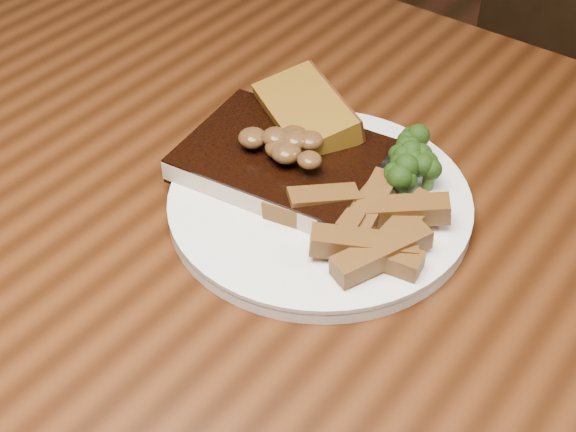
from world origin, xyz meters
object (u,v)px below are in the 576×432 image
Objects in this scene: steak at (282,161)px; potato_wedges at (374,225)px; plate at (320,204)px; dining_table at (297,323)px; garlic_bread at (305,130)px.

steak reaches higher than potato_wedges.
potato_wedges is (0.06, -0.01, 0.02)m from plate.
potato_wedges is (0.05, 0.05, 0.12)m from dining_table.
steak is at bearing 135.30° from dining_table.
potato_wedges is (0.12, -0.02, -0.00)m from steak.
garlic_bread is (-0.08, 0.12, 0.12)m from dining_table.
dining_table is 9.10× the size of steak.
plate is at bearing -15.21° from garlic_bread.
dining_table is at bearing -72.45° from plate.
plate is 2.42× the size of potato_wedges.
plate is at bearing 107.55° from dining_table.
potato_wedges is at bearing -18.23° from steak.
steak is 0.12m from potato_wedges.
garlic_bread is at bearing 94.62° from steak.
dining_table is 14.10× the size of potato_wedges.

